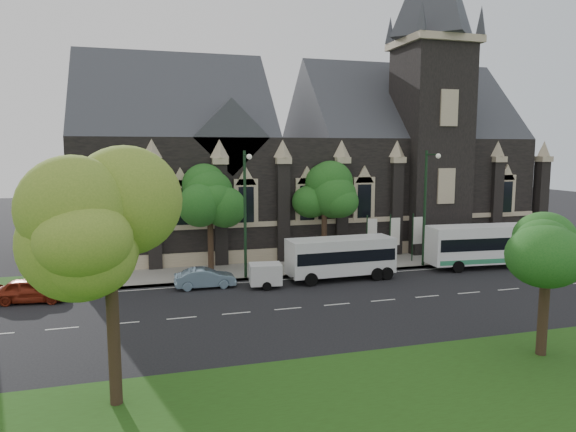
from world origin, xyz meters
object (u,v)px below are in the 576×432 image
object	(u,v)px
tour_coach	(498,244)
car_far_red	(31,290)
banner_flag_left	(370,235)
box_trailer	(265,274)
tree_walk_right	(326,191)
tree_park_east	(547,252)
sedan	(205,278)
tree_park_near	(116,226)
shuttle_bus	(341,256)
tree_walk_left	(212,195)
street_lamp_mid	(246,208)
street_lamp_near	(426,202)
banner_flag_center	(393,234)
banner_flag_right	(416,233)

from	to	relation	value
tour_coach	car_far_red	distance (m)	32.99
banner_flag_left	box_trailer	xyz separation A→B (m)	(-9.46, -4.18, -1.47)
tree_walk_right	tour_coach	distance (m)	13.89
tree_park_east	sedan	xyz separation A→B (m)	(-13.18, 15.21, -3.96)
box_trailer	tree_park_east	bearing A→B (deg)	-49.95
tree_park_near	car_far_red	size ratio (longest dim) A/B	2.00
tour_coach	shuttle_bus	world-z (taller)	tour_coach
tree_walk_right	shuttle_bus	world-z (taller)	tree_walk_right
tree_park_east	sedan	size ratio (longest dim) A/B	1.58
tree_park_near	tree_park_east	world-z (taller)	tree_park_near
tree_park_east	tree_walk_left	distance (m)	23.36
car_far_red	box_trailer	bearing A→B (deg)	-84.79
street_lamp_mid	tree_park_near	bearing A→B (deg)	-116.10
street_lamp_mid	street_lamp_near	bearing A→B (deg)	0.00
banner_flag_center	tour_coach	size ratio (longest dim) A/B	0.35
street_lamp_near	tour_coach	size ratio (longest dim) A/B	0.79
tree_park_east	banner_flag_center	bearing A→B (deg)	83.43
tree_walk_left	banner_flag_left	bearing A→B (deg)	-8.02
tree_walk_right	street_lamp_near	xyz separation A→B (m)	(6.79, -3.62, -0.71)
banner_flag_left	banner_flag_right	size ratio (longest dim) A/B	1.00
street_lamp_mid	banner_flag_center	world-z (taller)	street_lamp_mid
tour_coach	sedan	distance (m)	22.60
tree_park_east	tour_coach	distance (m)	18.01
tree_walk_left	tour_coach	world-z (taller)	tree_walk_left
tree_park_near	box_trailer	xyz separation A→B (m)	(8.60, 13.59, -5.51)
street_lamp_near	street_lamp_mid	size ratio (longest dim) A/B	1.00
tree_park_east	tree_walk_right	size ratio (longest dim) A/B	0.81
street_lamp_mid	tour_coach	distance (m)	19.88
tree_park_east	banner_flag_left	world-z (taller)	tree_park_east
tree_park_east	banner_flag_center	distance (m)	18.58
street_lamp_mid	sedan	distance (m)	5.51
banner_flag_left	sedan	bearing A→B (deg)	-166.80
shuttle_bus	car_far_red	size ratio (longest dim) A/B	1.78
banner_flag_center	shuttle_bus	size ratio (longest dim) A/B	0.53
banner_flag_left	tour_coach	bearing A→B (deg)	-19.10
street_lamp_mid	banner_flag_right	bearing A→B (deg)	7.60
tour_coach	shuttle_bus	xyz separation A→B (m)	(-13.10, -0.21, -0.11)
street_lamp_near	banner_flag_left	bearing A→B (deg)	152.82
tree_walk_left	banner_flag_right	world-z (taller)	tree_walk_left
tree_walk_right	box_trailer	size ratio (longest dim) A/B	2.54
sedan	car_far_red	distance (m)	10.42
street_lamp_near	shuttle_bus	xyz separation A→B (m)	(-7.54, -1.51, -3.43)
tree_walk_right	car_far_red	size ratio (longest dim) A/B	1.82
banner_flag_left	box_trailer	bearing A→B (deg)	-156.15
banner_flag_left	sedan	world-z (taller)	banner_flag_left
tree_walk_right	shuttle_bus	size ratio (longest dim) A/B	1.02
tree_park_east	banner_flag_right	xyz separation A→B (m)	(4.11, 18.32, -2.24)
tree_walk_right	street_lamp_near	size ratio (longest dim) A/B	0.87
sedan	banner_flag_center	bearing A→B (deg)	-78.06
shuttle_bus	box_trailer	size ratio (longest dim) A/B	2.48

